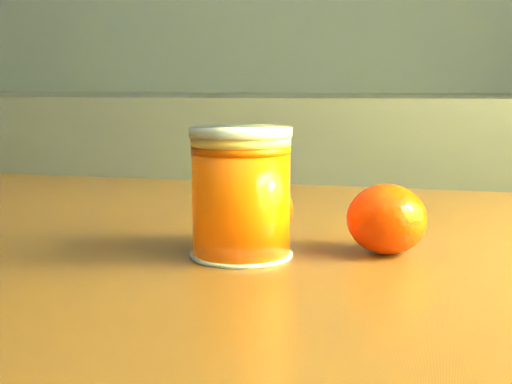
# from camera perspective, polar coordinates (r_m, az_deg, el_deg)

# --- Properties ---
(kitchen_counter) EXTENTS (3.15, 0.60, 0.90)m
(kitchen_counter) POSITION_cam_1_polar(r_m,az_deg,el_deg) (2.03, -17.52, -5.37)
(kitchen_counter) COLOR #47474B
(kitchen_counter) RESTS_ON ground
(table) EXTENTS (1.15, 0.87, 0.80)m
(table) POSITION_cam_1_polar(r_m,az_deg,el_deg) (0.61, 3.56, -14.33)
(table) COLOR brown
(table) RESTS_ON ground
(juice_glass) EXTENTS (0.08, 0.08, 0.10)m
(juice_glass) POSITION_cam_1_polar(r_m,az_deg,el_deg) (0.56, -1.21, -0.11)
(juice_glass) COLOR #E25104
(juice_glass) RESTS_ON table
(orange_front) EXTENTS (0.08, 0.08, 0.07)m
(orange_front) POSITION_cam_1_polar(r_m,az_deg,el_deg) (0.58, -0.77, -1.39)
(orange_front) COLOR red
(orange_front) RESTS_ON table
(orange_back) EXTENTS (0.07, 0.07, 0.06)m
(orange_back) POSITION_cam_1_polar(r_m,az_deg,el_deg) (0.58, 10.42, -2.14)
(orange_back) COLOR red
(orange_back) RESTS_ON table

